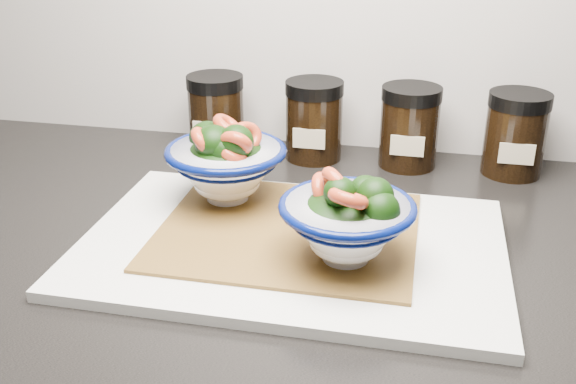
% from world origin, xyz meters
% --- Properties ---
extents(countertop, '(3.50, 0.60, 0.04)m').
position_xyz_m(countertop, '(0.00, 1.45, 0.88)').
color(countertop, black).
rests_on(countertop, cabinet).
extents(cutting_board, '(0.45, 0.30, 0.01)m').
position_xyz_m(cutting_board, '(-0.00, 1.42, 0.91)').
color(cutting_board, silver).
rests_on(cutting_board, countertop).
extents(bamboo_mat, '(0.28, 0.24, 0.00)m').
position_xyz_m(bamboo_mat, '(-0.01, 1.44, 0.91)').
color(bamboo_mat, olive).
rests_on(bamboo_mat, cutting_board).
extents(bowl_left, '(0.14, 0.14, 0.11)m').
position_xyz_m(bowl_left, '(-0.10, 1.50, 0.96)').
color(bowl_left, white).
rests_on(bowl_left, bamboo_mat).
extents(bowl_right, '(0.14, 0.14, 0.11)m').
position_xyz_m(bowl_right, '(0.06, 1.39, 0.96)').
color(bowl_right, white).
rests_on(bowl_right, bamboo_mat).
extents(spice_jar_a, '(0.08, 0.08, 0.11)m').
position_xyz_m(spice_jar_a, '(-0.17, 1.69, 0.96)').
color(spice_jar_a, black).
rests_on(spice_jar_a, countertop).
extents(spice_jar_b, '(0.08, 0.08, 0.11)m').
position_xyz_m(spice_jar_b, '(-0.03, 1.69, 0.96)').
color(spice_jar_b, black).
rests_on(spice_jar_b, countertop).
extents(spice_jar_c, '(0.08, 0.08, 0.11)m').
position_xyz_m(spice_jar_c, '(0.11, 1.69, 0.96)').
color(spice_jar_c, black).
rests_on(spice_jar_c, countertop).
extents(spice_jar_d, '(0.08, 0.08, 0.11)m').
position_xyz_m(spice_jar_d, '(0.25, 1.69, 0.96)').
color(spice_jar_d, black).
rests_on(spice_jar_d, countertop).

